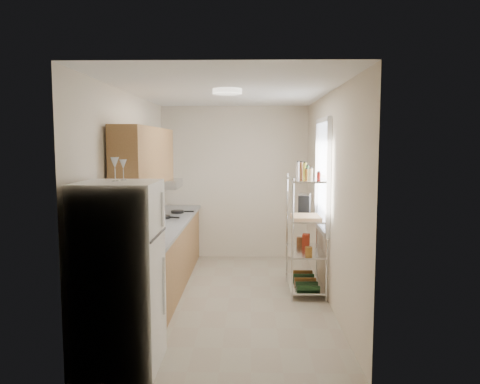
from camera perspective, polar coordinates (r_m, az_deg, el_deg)
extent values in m
cube|color=#ABA18A|center=(6.14, -1.35, -12.82)|extent=(2.50, 4.40, 0.01)
cube|color=white|center=(5.85, -1.41, 12.18)|extent=(2.50, 4.40, 0.01)
cube|color=beige|center=(8.04, -0.67, 1.18)|extent=(2.50, 0.01, 2.60)
cube|color=beige|center=(3.67, -2.94, -4.61)|extent=(2.50, 0.01, 2.60)
cube|color=beige|center=(6.04, -13.36, -0.59)|extent=(0.01, 4.40, 2.60)
cube|color=beige|center=(5.93, 10.83, -0.65)|extent=(0.01, 4.40, 2.60)
cube|color=#9E7143|center=(6.54, -9.33, -7.74)|extent=(0.60, 3.48, 0.86)
cube|color=gray|center=(6.45, -9.27, -3.86)|extent=(0.63, 3.51, 0.04)
cube|color=#B7BABC|center=(5.36, -11.86, -5.98)|extent=(0.52, 0.44, 0.04)
cube|color=#B7BABC|center=(7.81, -5.49, -5.22)|extent=(0.01, 0.55, 0.72)
cube|color=#9E7143|center=(6.05, -11.40, 4.31)|extent=(0.33, 2.20, 0.72)
cube|color=#B7BABC|center=(6.85, -9.42, 1.01)|extent=(0.50, 0.60, 0.12)
cube|color=white|center=(6.25, 10.07, 2.00)|extent=(0.06, 1.00, 1.46)
cube|color=silver|center=(6.43, 7.92, -11.02)|extent=(0.45, 0.90, 0.02)
cube|color=silver|center=(6.31, 7.98, -7.11)|extent=(0.45, 0.90, 0.02)
cube|color=silver|center=(6.23, 8.04, -3.07)|extent=(0.45, 0.90, 0.02)
cube|color=silver|center=(6.17, 8.11, 1.52)|extent=(0.45, 0.90, 0.02)
cylinder|color=silver|center=(5.82, 6.43, -5.95)|extent=(0.02, 0.02, 1.55)
cylinder|color=silver|center=(6.67, 5.75, -4.39)|extent=(0.02, 0.02, 1.55)
cylinder|color=silver|center=(5.87, 10.59, -5.90)|extent=(0.02, 0.02, 1.55)
cylinder|color=silver|center=(6.72, 9.38, -4.37)|extent=(0.02, 0.02, 1.55)
cylinder|color=white|center=(5.55, -1.56, 12.15)|extent=(0.34, 0.34, 0.05)
cube|color=white|center=(4.28, -14.42, -9.82)|extent=(0.68, 0.68, 1.65)
cylinder|color=silver|center=(6.08, -10.29, -3.31)|extent=(0.25, 0.25, 0.20)
cylinder|color=black|center=(6.79, -9.50, -3.03)|extent=(0.29, 0.29, 0.04)
cylinder|color=black|center=(7.27, -7.64, -2.41)|extent=(0.20, 0.20, 0.04)
cube|color=tan|center=(6.11, 8.02, -3.00)|extent=(0.36, 0.47, 0.03)
cube|color=black|center=(6.53, 7.88, -1.36)|extent=(0.20, 0.26, 0.27)
cube|color=#A32C14|center=(6.61, 8.04, -5.76)|extent=(0.12, 0.15, 0.15)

